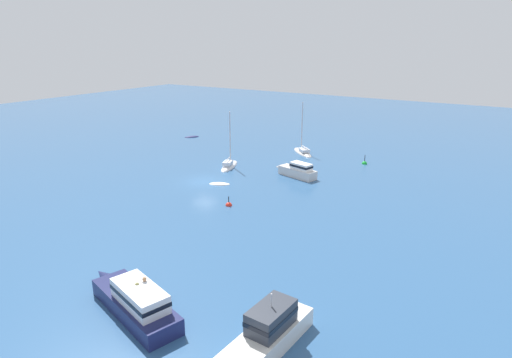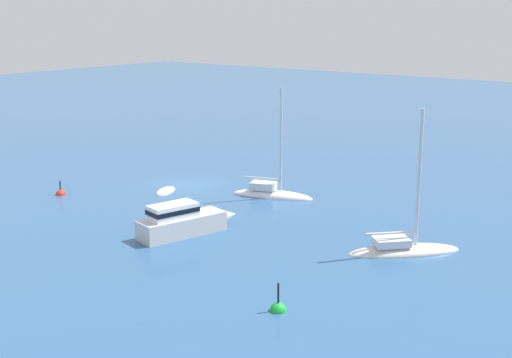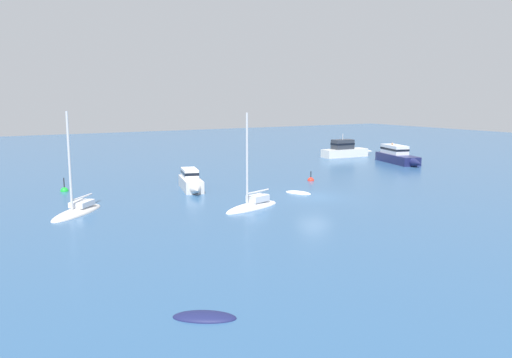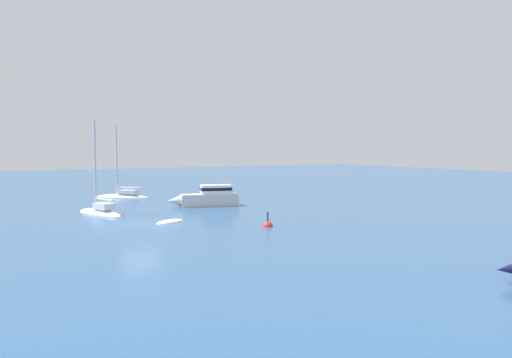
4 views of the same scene
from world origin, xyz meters
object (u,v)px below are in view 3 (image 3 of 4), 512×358
at_px(ketch, 77,211).
at_px(channel_buoy, 311,181).
at_px(mooring_buoy, 64,191).
at_px(motor_cruiser, 191,181).
at_px(powerboat, 346,150).
at_px(launch, 398,156).
at_px(tender, 298,193).
at_px(sailboat, 253,206).
at_px(rib, 205,318).

relative_size(ketch, channel_buoy, 5.98).
height_order(ketch, mooring_buoy, ketch).
bearing_deg(motor_cruiser, ketch, -52.60).
height_order(powerboat, launch, powerboat).
relative_size(tender, mooring_buoy, 1.69).
xyz_separation_m(launch, sailboat, (-12.97, 27.22, -0.71)).
bearing_deg(mooring_buoy, ketch, 174.67).
bearing_deg(rib, channel_buoy, -98.56).
bearing_deg(launch, powerboat, -155.18).
bearing_deg(rib, sailboat, -90.63).
xyz_separation_m(powerboat, sailboat, (-20.82, 26.04, -0.72)).
xyz_separation_m(tender, channel_buoy, (4.54, -4.61, 0.01)).
distance_m(ketch, mooring_buoy, 9.05).
bearing_deg(ketch, motor_cruiser, 156.09).
height_order(rib, channel_buoy, channel_buoy).
relative_size(motor_cruiser, launch, 0.67).
bearing_deg(motor_cruiser, tender, 65.33).
bearing_deg(powerboat, tender, -135.04).
bearing_deg(tender, mooring_buoy, 30.87).
xyz_separation_m(rib, channel_buoy, (22.59, -21.34, 0.01)).
relative_size(rib, sailboat, 0.35).
bearing_deg(sailboat, motor_cruiser, -102.80).
height_order(powerboat, channel_buoy, powerboat).
bearing_deg(motor_cruiser, mooring_buoy, -102.59).
xyz_separation_m(ketch, channel_buoy, (3.07, -21.64, -0.13)).
bearing_deg(powerboat, rib, -132.38).
relative_size(ketch, motor_cruiser, 1.23).
xyz_separation_m(powerboat, launch, (-7.85, -1.18, -0.01)).
height_order(powerboat, sailboat, sailboat).
xyz_separation_m(motor_cruiser, channel_buoy, (-1.15, -11.53, -0.71)).
height_order(ketch, channel_buoy, ketch).
xyz_separation_m(launch, mooring_buoy, (0.57, 37.36, -0.84)).
height_order(motor_cruiser, sailboat, sailboat).
height_order(powerboat, tender, powerboat).
bearing_deg(channel_buoy, powerboat, -49.30).
bearing_deg(launch, mooring_buoy, -74.60).
bearing_deg(rib, mooring_buoy, -56.28).
xyz_separation_m(rib, mooring_buoy, (28.54, -0.54, 0.01)).
height_order(rib, tender, rib).
bearing_deg(sailboat, tender, -171.68).
bearing_deg(launch, channel_buoy, -55.75).
xyz_separation_m(powerboat, ketch, (-16.29, 37.02, -0.72)).
distance_m(launch, mooring_buoy, 37.37).
distance_m(powerboat, mooring_buoy, 36.91).
xyz_separation_m(sailboat, tender, (3.05, -6.06, -0.15)).
distance_m(launch, channel_buoy, 17.42).
bearing_deg(sailboat, ketch, -40.85).
bearing_deg(sailboat, mooring_buoy, -71.62).
bearing_deg(ketch, powerboat, 157.20).
height_order(rib, ketch, ketch).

